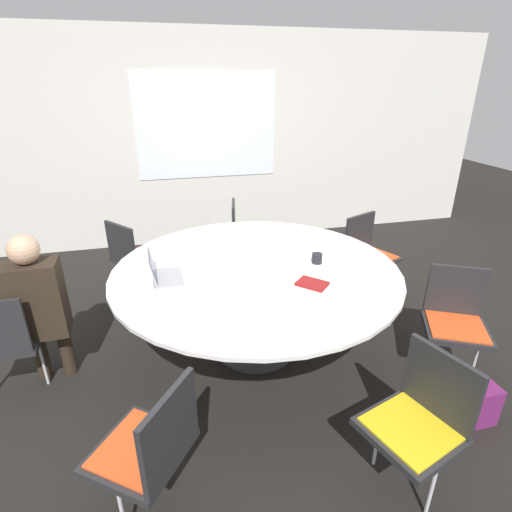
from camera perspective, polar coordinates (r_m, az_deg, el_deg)
name	(u,v)px	position (r m, az deg, el deg)	size (l,w,h in m)	color
ground_plane	(256,347)	(3.51, 0.00, -12.92)	(16.00, 16.00, 0.00)	black
wall_back	(207,142)	(5.49, -6.99, 15.88)	(8.00, 0.07, 2.70)	silver
conference_table	(256,277)	(3.15, 0.00, -3.02)	(2.23, 2.23, 0.76)	#333333
chair_0	(2,338)	(3.26, -32.49, -9.82)	(0.45, 0.43, 0.84)	#262628
chair_1	(150,445)	(2.18, -14.87, -24.60)	(0.60, 0.60, 0.84)	#262628
chair_2	(420,416)	(2.40, 22.39, -20.40)	(0.54, 0.55, 0.84)	#262628
chair_3	(456,316)	(3.34, 26.67, -7.65)	(0.58, 0.57, 0.84)	#262628
chair_4	(368,250)	(4.27, 15.69, 0.88)	(0.57, 0.56, 0.84)	#262628
chair_5	(245,232)	(4.61, -1.59, 3.49)	(0.50, 0.52, 0.84)	#262628
chair_6	(134,254)	(4.20, -17.09, 0.32)	(0.60, 0.61, 0.84)	#262628
person_0	(37,302)	(3.17, -28.78, -5.74)	(0.37, 0.27, 1.19)	#2D2319
laptop	(161,273)	(3.00, -13.40, -2.31)	(0.25, 0.33, 0.21)	#99999E
spiral_notebook	(312,284)	(2.88, 8.02, -3.94)	(0.25, 0.26, 0.02)	maroon
coffee_cup	(317,258)	(3.22, 8.71, -0.32)	(0.08, 0.08, 0.08)	black
handbag	(470,406)	(3.13, 28.20, -18.35)	(0.36, 0.16, 0.28)	#661E56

